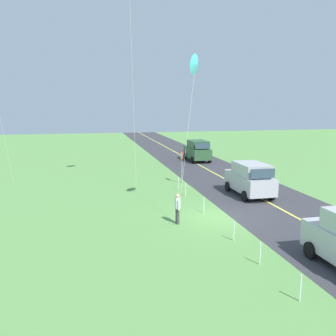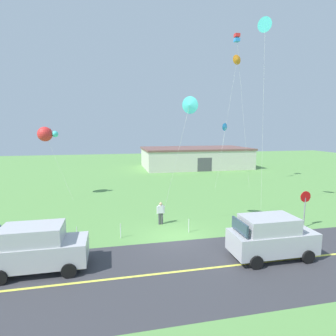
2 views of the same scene
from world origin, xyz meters
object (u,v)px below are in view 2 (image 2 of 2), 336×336
at_px(car_suv_foreground, 271,236).
at_px(kite_red_low, 189,106).
at_px(kite_orange_near, 265,26).
at_px(warehouse_distant, 195,157).
at_px(person_adult_near, 161,212).
at_px(kite_green_far, 225,127).
at_px(car_parked_west_near, 37,248).
at_px(stop_sign, 305,202).
at_px(kite_yellow_high, 46,134).
at_px(kite_pink_drift, 237,39).
at_px(kite_blue_mid, 237,60).

distance_m(car_suv_foreground, kite_red_low, 9.08).
height_order(kite_orange_near, warehouse_distant, kite_orange_near).
xyz_separation_m(car_suv_foreground, person_adult_near, (-4.70, 6.21, -0.29)).
xyz_separation_m(kite_green_far, warehouse_distant, (-1.65, 8.73, -5.26)).
bearing_deg(kite_green_far, car_parked_west_near, -129.67).
relative_size(car_parked_west_near, stop_sign, 1.72).
distance_m(kite_yellow_high, kite_pink_drift, 23.17).
xyz_separation_m(car_parked_west_near, kite_yellow_high, (-2.46, 14.85, 5.09)).
height_order(stop_sign, warehouse_distant, warehouse_distant).
distance_m(stop_sign, kite_yellow_high, 22.99).
height_order(car_suv_foreground, kite_yellow_high, kite_yellow_high).
bearing_deg(kite_green_far, warehouse_distant, 100.68).
bearing_deg(car_suv_foreground, kite_red_low, 122.30).
distance_m(car_suv_foreground, car_parked_west_near, 11.64).
bearing_deg(kite_red_low, kite_orange_near, 22.00).
height_order(kite_red_low, kite_yellow_high, kite_red_low).
relative_size(kite_yellow_high, warehouse_distant, 0.38).
distance_m(kite_blue_mid, warehouse_distant, 20.62).
bearing_deg(warehouse_distant, car_suv_foreground, -101.16).
distance_m(car_parked_west_near, warehouse_distant, 37.48).
xyz_separation_m(kite_yellow_high, warehouse_distant, (20.71, 17.88, -4.49)).
height_order(stop_sign, person_adult_near, stop_sign).
xyz_separation_m(stop_sign, kite_red_low, (-7.84, 1.36, 6.39)).
relative_size(stop_sign, kite_orange_near, 0.17).
bearing_deg(kite_green_far, kite_red_low, -119.37).
xyz_separation_m(person_adult_near, kite_yellow_high, (-9.34, 9.72, 5.38)).
height_order(kite_pink_drift, kite_orange_near, kite_pink_drift).
xyz_separation_m(car_suv_foreground, kite_pink_drift, (6.41, 18.18, 15.76)).
xyz_separation_m(stop_sign, kite_blue_mid, (1.41, 14.02, 12.58)).
xyz_separation_m(car_parked_west_near, kite_orange_near, (15.12, 6.43, 13.21)).
distance_m(car_suv_foreground, kite_blue_mid, 22.80).
relative_size(kite_blue_mid, kite_orange_near, 1.00).
relative_size(kite_blue_mid, kite_yellow_high, 2.16).
relative_size(car_suv_foreground, kite_blue_mid, 0.29).
xyz_separation_m(car_suv_foreground, kite_yellow_high, (-14.04, 15.93, 5.09)).
bearing_deg(person_adult_near, kite_green_far, -22.64).
distance_m(car_parked_west_near, kite_yellow_high, 15.89).
xyz_separation_m(stop_sign, person_adult_near, (-9.48, 2.72, -0.94)).
relative_size(kite_red_low, kite_pink_drift, 0.50).
bearing_deg(kite_blue_mid, warehouse_distant, 88.31).
relative_size(stop_sign, kite_pink_drift, 0.15).
distance_m(kite_red_low, kite_orange_near, 9.42).
relative_size(kite_yellow_high, kite_pink_drift, 0.40).
distance_m(person_adult_near, kite_blue_mid, 20.71).
relative_size(person_adult_near, kite_pink_drift, 0.09).
xyz_separation_m(kite_red_low, kite_pink_drift, (9.47, 13.33, 8.72)).
relative_size(person_adult_near, kite_yellow_high, 0.23).
bearing_deg(kite_blue_mid, kite_red_low, -126.16).
xyz_separation_m(car_suv_foreground, kite_red_low, (-3.07, 4.85, 7.04)).
height_order(kite_yellow_high, kite_orange_near, kite_orange_near).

